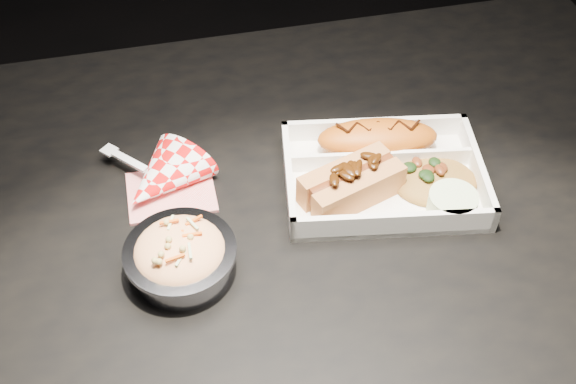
{
  "coord_description": "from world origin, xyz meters",
  "views": [
    {
      "loc": [
        -0.12,
        -0.59,
        1.42
      ],
      "look_at": [
        0.01,
        -0.02,
        0.81
      ],
      "focal_mm": 45.0,
      "sensor_mm": 36.0,
      "label": 1
    }
  ],
  "objects_px": {
    "dining_table": "(278,259)",
    "food_tray": "(382,178)",
    "hotdog": "(351,182)",
    "foil_coleslaw_cup": "(180,255)",
    "fried_pastry": "(377,138)",
    "napkin_fork": "(161,180)"
  },
  "relations": [
    {
      "from": "fried_pastry",
      "to": "foil_coleslaw_cup",
      "type": "height_order",
      "value": "foil_coleslaw_cup"
    },
    {
      "from": "dining_table",
      "to": "fried_pastry",
      "type": "bearing_deg",
      "value": 26.14
    },
    {
      "from": "food_tray",
      "to": "foil_coleslaw_cup",
      "type": "distance_m",
      "value": 0.28
    },
    {
      "from": "food_tray",
      "to": "foil_coleslaw_cup",
      "type": "xyz_separation_m",
      "value": [
        -0.27,
        -0.08,
        0.02
      ]
    },
    {
      "from": "dining_table",
      "to": "napkin_fork",
      "type": "xyz_separation_m",
      "value": [
        -0.13,
        0.08,
        0.11
      ]
    },
    {
      "from": "food_tray",
      "to": "hotdog",
      "type": "distance_m",
      "value": 0.06
    },
    {
      "from": "hotdog",
      "to": "foil_coleslaw_cup",
      "type": "xyz_separation_m",
      "value": [
        -0.22,
        -0.06,
        -0.0
      ]
    },
    {
      "from": "food_tray",
      "to": "foil_coleslaw_cup",
      "type": "bearing_deg",
      "value": -153.35
    },
    {
      "from": "food_tray",
      "to": "fried_pastry",
      "type": "distance_m",
      "value": 0.06
    },
    {
      "from": "fried_pastry",
      "to": "hotdog",
      "type": "bearing_deg",
      "value": -128.21
    },
    {
      "from": "fried_pastry",
      "to": "foil_coleslaw_cup",
      "type": "bearing_deg",
      "value": -153.66
    },
    {
      "from": "dining_table",
      "to": "food_tray",
      "type": "height_order",
      "value": "food_tray"
    },
    {
      "from": "dining_table",
      "to": "fried_pastry",
      "type": "xyz_separation_m",
      "value": [
        0.15,
        0.07,
        0.12
      ]
    },
    {
      "from": "hotdog",
      "to": "fried_pastry",
      "type": "bearing_deg",
      "value": 32.97
    },
    {
      "from": "dining_table",
      "to": "food_tray",
      "type": "distance_m",
      "value": 0.18
    },
    {
      "from": "hotdog",
      "to": "foil_coleslaw_cup",
      "type": "height_order",
      "value": "same"
    },
    {
      "from": "food_tray",
      "to": "napkin_fork",
      "type": "relative_size",
      "value": 1.8
    },
    {
      "from": "hotdog",
      "to": "foil_coleslaw_cup",
      "type": "relative_size",
      "value": 1.08
    },
    {
      "from": "fried_pastry",
      "to": "foil_coleslaw_cup",
      "type": "xyz_separation_m",
      "value": [
        -0.28,
        -0.14,
        -0.0
      ]
    },
    {
      "from": "dining_table",
      "to": "foil_coleslaw_cup",
      "type": "bearing_deg",
      "value": -153.43
    },
    {
      "from": "dining_table",
      "to": "food_tray",
      "type": "relative_size",
      "value": 4.35
    },
    {
      "from": "food_tray",
      "to": "foil_coleslaw_cup",
      "type": "height_order",
      "value": "foil_coleslaw_cup"
    }
  ]
}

